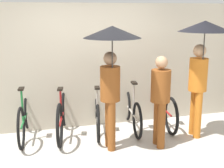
# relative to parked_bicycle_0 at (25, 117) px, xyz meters

# --- Properties ---
(ground_plane) EXTENTS (30.00, 30.00, 0.00)m
(ground_plane) POSITION_rel_parked_bicycle_0_xyz_m (1.32, -1.33, -0.38)
(ground_plane) COLOR #B7B2A8
(back_wall) EXTENTS (10.97, 0.12, 2.37)m
(back_wall) POSITION_rel_parked_bicycle_0_xyz_m (1.32, 0.33, 0.81)
(back_wall) COLOR #B2A893
(back_wall) RESTS_ON ground
(parked_bicycle_0) EXTENTS (0.44, 1.66, 1.08)m
(parked_bicycle_0) POSITION_rel_parked_bicycle_0_xyz_m (0.00, 0.00, 0.00)
(parked_bicycle_0) COLOR black
(parked_bicycle_0) RESTS_ON ground
(parked_bicycle_1) EXTENTS (0.53, 1.75, 1.02)m
(parked_bicycle_1) POSITION_rel_parked_bicycle_0_xyz_m (0.66, -0.06, 0.01)
(parked_bicycle_1) COLOR black
(parked_bicycle_1) RESTS_ON ground
(parked_bicycle_2) EXTENTS (0.51, 1.73, 1.01)m
(parked_bicycle_2) POSITION_rel_parked_bicycle_0_xyz_m (1.32, -0.00, -0.02)
(parked_bicycle_2) COLOR black
(parked_bicycle_2) RESTS_ON ground
(parked_bicycle_3) EXTENTS (0.44, 1.66, 0.99)m
(parked_bicycle_3) POSITION_rel_parked_bicycle_0_xyz_m (1.98, -0.08, -0.03)
(parked_bicycle_3) COLOR black
(parked_bicycle_3) RESTS_ON ground
(parked_bicycle_4) EXTENTS (0.44, 1.79, 1.04)m
(parked_bicycle_4) POSITION_rel_parked_bicycle_0_xyz_m (2.64, -0.03, -0.01)
(parked_bicycle_4) COLOR black
(parked_bicycle_4) RESTS_ON ground
(pedestrian_leading) EXTENTS (0.88, 0.88, 2.01)m
(pedestrian_leading) POSITION_rel_parked_bicycle_0_xyz_m (1.35, -0.92, 1.14)
(pedestrian_leading) COLOR brown
(pedestrian_leading) RESTS_ON ground
(pedestrian_center) EXTENTS (0.32, 0.32, 1.53)m
(pedestrian_center) POSITION_rel_parked_bicycle_0_xyz_m (2.16, -0.98, 0.50)
(pedestrian_center) COLOR brown
(pedestrian_center) RESTS_ON ground
(pedestrian_trailing) EXTENTS (0.89, 0.89, 2.07)m
(pedestrian_trailing) POSITION_rel_parked_bicycle_0_xyz_m (2.96, -0.83, 1.19)
(pedestrian_trailing) COLOR #C66B1E
(pedestrian_trailing) RESTS_ON ground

